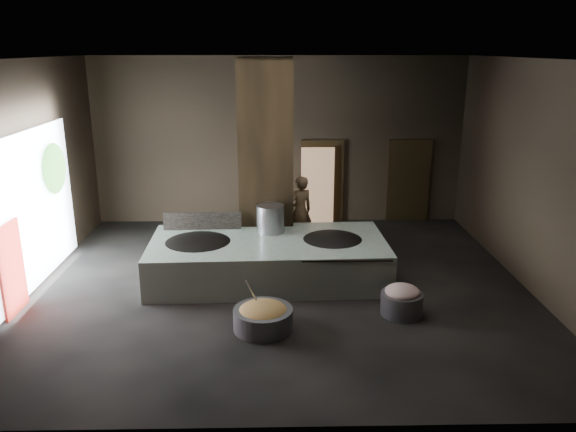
{
  "coord_description": "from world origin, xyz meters",
  "views": [
    {
      "loc": [
        -0.07,
        -10.65,
        4.71
      ],
      "look_at": [
        0.17,
        0.8,
        1.25
      ],
      "focal_mm": 35.0,
      "sensor_mm": 36.0,
      "label": 1
    }
  ],
  "objects_px": {
    "cook": "(300,211)",
    "hearth_platform": "(268,259)",
    "stock_pot": "(271,220)",
    "veg_basin": "(263,319)",
    "meat_basin": "(402,304)",
    "wok_left": "(198,246)",
    "wok_right": "(332,243)"
  },
  "relations": [
    {
      "from": "cook",
      "to": "veg_basin",
      "type": "bearing_deg",
      "value": 51.57
    },
    {
      "from": "wok_right",
      "to": "cook",
      "type": "relative_size",
      "value": 0.82
    },
    {
      "from": "stock_pot",
      "to": "wok_right",
      "type": "bearing_deg",
      "value": -21.04
    },
    {
      "from": "wok_left",
      "to": "veg_basin",
      "type": "height_order",
      "value": "wok_left"
    },
    {
      "from": "wok_left",
      "to": "meat_basin",
      "type": "height_order",
      "value": "wok_left"
    },
    {
      "from": "cook",
      "to": "hearth_platform",
      "type": "bearing_deg",
      "value": 42.14
    },
    {
      "from": "cook",
      "to": "stock_pot",
      "type": "bearing_deg",
      "value": 37.23
    },
    {
      "from": "wok_left",
      "to": "stock_pot",
      "type": "relative_size",
      "value": 2.42
    },
    {
      "from": "hearth_platform",
      "to": "wok_left",
      "type": "xyz_separation_m",
      "value": [
        -1.45,
        -0.05,
        0.32
      ]
    },
    {
      "from": "veg_basin",
      "to": "meat_basin",
      "type": "height_order",
      "value": "meat_basin"
    },
    {
      "from": "cook",
      "to": "meat_basin",
      "type": "bearing_deg",
      "value": 86.42
    },
    {
      "from": "hearth_platform",
      "to": "stock_pot",
      "type": "height_order",
      "value": "stock_pot"
    },
    {
      "from": "stock_pot",
      "to": "meat_basin",
      "type": "bearing_deg",
      "value": -43.55
    },
    {
      "from": "cook",
      "to": "meat_basin",
      "type": "distance_m",
      "value": 4.22
    },
    {
      "from": "cook",
      "to": "veg_basin",
      "type": "relative_size",
      "value": 1.69
    },
    {
      "from": "hearth_platform",
      "to": "stock_pot",
      "type": "distance_m",
      "value": 0.9
    },
    {
      "from": "wok_left",
      "to": "stock_pot",
      "type": "height_order",
      "value": "stock_pot"
    },
    {
      "from": "wok_right",
      "to": "cook",
      "type": "distance_m",
      "value": 2.1
    },
    {
      "from": "stock_pot",
      "to": "meat_basin",
      "type": "xyz_separation_m",
      "value": [
        2.41,
        -2.29,
        -0.92
      ]
    },
    {
      "from": "veg_basin",
      "to": "wok_left",
      "type": "bearing_deg",
      "value": 122.2
    },
    {
      "from": "wok_left",
      "to": "cook",
      "type": "xyz_separation_m",
      "value": [
        2.21,
        2.11,
        0.12
      ]
    },
    {
      "from": "hearth_platform",
      "to": "wok_left",
      "type": "relative_size",
      "value": 3.17
    },
    {
      "from": "cook",
      "to": "wok_right",
      "type": "bearing_deg",
      "value": 78.69
    },
    {
      "from": "veg_basin",
      "to": "stock_pot",
      "type": "bearing_deg",
      "value": 87.7
    },
    {
      "from": "hearth_platform",
      "to": "cook",
      "type": "relative_size",
      "value": 2.8
    },
    {
      "from": "wok_left",
      "to": "cook",
      "type": "distance_m",
      "value": 3.06
    },
    {
      "from": "hearth_platform",
      "to": "cook",
      "type": "xyz_separation_m",
      "value": [
        0.76,
        2.06,
        0.45
      ]
    },
    {
      "from": "stock_pot",
      "to": "veg_basin",
      "type": "bearing_deg",
      "value": -92.3
    },
    {
      "from": "hearth_platform",
      "to": "veg_basin",
      "type": "xyz_separation_m",
      "value": [
        -0.06,
        -2.25,
        -0.23
      ]
    },
    {
      "from": "hearth_platform",
      "to": "wok_left",
      "type": "distance_m",
      "value": 1.49
    },
    {
      "from": "veg_basin",
      "to": "meat_basin",
      "type": "distance_m",
      "value": 2.57
    },
    {
      "from": "hearth_platform",
      "to": "wok_left",
      "type": "height_order",
      "value": "wok_left"
    }
  ]
}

